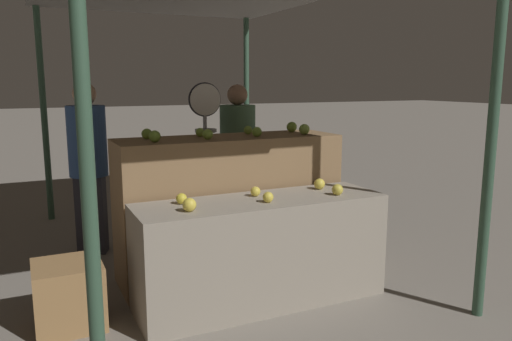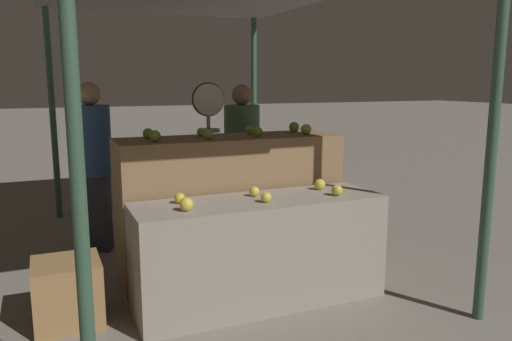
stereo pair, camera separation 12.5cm
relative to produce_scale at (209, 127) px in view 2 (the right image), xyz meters
The scene contains 21 objects.
ground_plane 1.75m from the produce_scale, 92.46° to the right, with size 60.00×60.00×0.00m, color gray.
display_counter_front 1.52m from the produce_scale, 92.46° to the right, with size 1.79×0.55×0.76m, color gray.
display_counter_back 0.92m from the produce_scale, 94.53° to the right, with size 1.79×0.55×1.14m, color olive.
apple_front_0 1.58m from the produce_scale, 113.58° to the right, with size 0.09×0.09×0.09m, color yellow.
apple_front_1 1.46m from the produce_scale, 92.42° to the right, with size 0.07×0.07×0.07m, color yellow.
apple_front_2 1.55m from the produce_scale, 70.68° to the right, with size 0.08×0.08×0.08m, color gold.
apple_front_3 1.39m from the produce_scale, 116.72° to the right, with size 0.07×0.07×0.07m, color gold.
apple_front_4 1.26m from the produce_scale, 92.74° to the right, with size 0.07×0.07×0.07m, color yellow.
apple_front_5 1.34m from the produce_scale, 67.85° to the right, with size 0.08×0.08×0.08m, color yellow.
apple_back_0 1.07m from the produce_scale, 129.48° to the right, with size 0.09×0.09×0.09m, color #7AA338.
apple_back_1 0.87m from the produce_scale, 108.39° to the right, with size 0.08×0.08×0.08m, color #84AD3D.
apple_back_2 0.82m from the produce_scale, 80.01° to the right, with size 0.08×0.08×0.08m, color #7AA338.
apple_back_3 1.01m from the produce_scale, 55.56° to the right, with size 0.09×0.09×0.09m, color #8EB247.
apple_back_4 0.92m from the produce_scale, 138.39° to the right, with size 0.08×0.08×0.08m, color #7AA338.
apple_back_5 0.67m from the produce_scale, 113.20° to the right, with size 0.07×0.07×0.07m, color #84AD3D.
apple_back_6 0.63m from the produce_scale, 75.38° to the right, with size 0.07×0.07×0.07m, color #84AD3D.
apple_back_7 0.83m from the produce_scale, 46.14° to the right, with size 0.09×0.09×0.09m, color #84AD3D.
produce_scale is the anchor object (origin of this frame).
person_vendor_at_scale 0.54m from the produce_scale, 26.88° to the left, with size 0.48×0.48×1.55m.
person_customer_left 1.09m from the produce_scale, 162.83° to the left, with size 0.45×0.45×1.57m.
wooden_crate_side 1.98m from the produce_scale, 140.66° to the right, with size 0.42×0.42×0.42m, color #9E7547.
Camera 2 is at (-1.38, -3.12, 1.57)m, focal length 35.00 mm.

